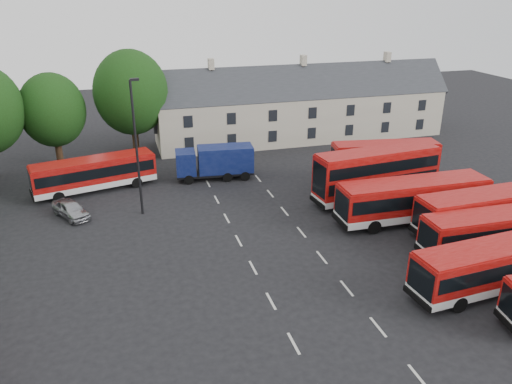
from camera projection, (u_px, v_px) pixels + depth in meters
ground at (262, 283)px, 31.83m from camera, size 140.00×140.00×0.00m
lane_markings at (288, 262)px, 34.24m from camera, size 5.15×33.80×0.01m
terrace_houses at (302, 107)px, 60.53m from camera, size 35.70×7.13×10.06m
bus_row_b at (497, 263)px, 30.49m from camera, size 11.37×3.40×3.17m
bus_row_c at (497, 229)px, 34.83m from camera, size 11.06×2.85×3.11m
bus_row_d at (489, 208)px, 37.71m from camera, size 11.82×3.03×3.32m
bus_row_e at (413, 197)px, 39.49m from camera, size 12.32×3.06×3.47m
bus_dd_south at (376, 172)px, 43.22m from camera, size 11.45×3.67×4.61m
bus_dd_north at (385, 160)px, 47.03m from camera, size 10.18×3.77×4.08m
bus_north at (94, 172)px, 45.54m from camera, size 11.18×4.98×3.08m
box_truck at (216, 161)px, 48.38m from camera, size 7.61×3.05×3.24m
silver_car at (71, 209)px, 40.68m from camera, size 3.52×4.37×1.40m
lamppost at (137, 145)px, 39.31m from camera, size 0.77×0.32×11.16m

